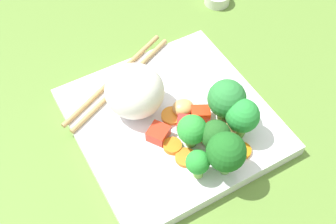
{
  "coord_description": "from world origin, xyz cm",
  "views": [
    {
      "loc": [
        -17.53,
        -29.8,
        48.97
      ],
      "look_at": [
        -0.79,
        -0.31,
        3.92
      ],
      "focal_mm": 45.0,
      "sensor_mm": 36.0,
      "label": 1
    }
  ],
  "objects_px": {
    "rice_mound": "(135,91)",
    "broccoli_floret_3": "(226,152)",
    "carrot_slice_1": "(242,151)",
    "square_plate": "(172,121)",
    "chopstick_pair": "(118,80)"
  },
  "relations": [
    {
      "from": "square_plate",
      "to": "broccoli_floret_3",
      "type": "relative_size",
      "value": 3.82
    },
    {
      "from": "broccoli_floret_3",
      "to": "carrot_slice_1",
      "type": "height_order",
      "value": "broccoli_floret_3"
    },
    {
      "from": "square_plate",
      "to": "chopstick_pair",
      "type": "height_order",
      "value": "chopstick_pair"
    },
    {
      "from": "square_plate",
      "to": "carrot_slice_1",
      "type": "xyz_separation_m",
      "value": [
        0.05,
        -0.09,
        0.01
      ]
    },
    {
      "from": "rice_mound",
      "to": "broccoli_floret_3",
      "type": "height_order",
      "value": "rice_mound"
    },
    {
      "from": "rice_mound",
      "to": "carrot_slice_1",
      "type": "height_order",
      "value": "rice_mound"
    },
    {
      "from": "square_plate",
      "to": "rice_mound",
      "type": "relative_size",
      "value": 3.19
    },
    {
      "from": "rice_mound",
      "to": "broccoli_floret_3",
      "type": "xyz_separation_m",
      "value": [
        0.05,
        -0.14,
        0.01
      ]
    },
    {
      "from": "square_plate",
      "to": "chopstick_pair",
      "type": "xyz_separation_m",
      "value": [
        -0.04,
        0.09,
        0.01
      ]
    },
    {
      "from": "rice_mound",
      "to": "carrot_slice_1",
      "type": "relative_size",
      "value": 3.27
    },
    {
      "from": "broccoli_floret_3",
      "to": "chopstick_pair",
      "type": "relative_size",
      "value": 0.33
    },
    {
      "from": "carrot_slice_1",
      "to": "chopstick_pair",
      "type": "bearing_deg",
      "value": 114.97
    },
    {
      "from": "broccoli_floret_3",
      "to": "chopstick_pair",
      "type": "distance_m",
      "value": 0.21
    },
    {
      "from": "broccoli_floret_3",
      "to": "chopstick_pair",
      "type": "bearing_deg",
      "value": 104.55
    },
    {
      "from": "carrot_slice_1",
      "to": "chopstick_pair",
      "type": "xyz_separation_m",
      "value": [
        -0.09,
        0.19,
        0.0
      ]
    }
  ]
}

